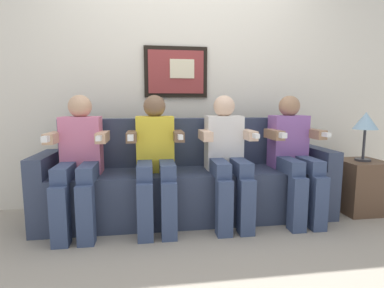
{
  "coord_description": "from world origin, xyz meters",
  "views": [
    {
      "loc": [
        -0.35,
        -2.3,
        1.03
      ],
      "look_at": [
        0.0,
        0.15,
        0.7
      ],
      "focal_mm": 27.78,
      "sensor_mm": 36.0,
      "label": 1
    }
  ],
  "objects_px": {
    "person_right_center": "(227,154)",
    "person_rightmost": "(294,152)",
    "couch": "(189,183)",
    "side_table_right": "(360,186)",
    "person_left_center": "(156,156)",
    "person_leftmost": "(79,158)",
    "table_lamp": "(366,123)"
  },
  "relations": [
    {
      "from": "couch",
      "to": "person_right_center",
      "type": "distance_m",
      "value": 0.46
    },
    {
      "from": "person_left_center",
      "to": "person_rightmost",
      "type": "bearing_deg",
      "value": 0.0
    },
    {
      "from": "couch",
      "to": "table_lamp",
      "type": "height_order",
      "value": "table_lamp"
    },
    {
      "from": "person_right_center",
      "to": "person_left_center",
      "type": "bearing_deg",
      "value": -179.96
    },
    {
      "from": "person_right_center",
      "to": "person_rightmost",
      "type": "bearing_deg",
      "value": -0.04
    },
    {
      "from": "side_table_right",
      "to": "table_lamp",
      "type": "xyz_separation_m",
      "value": [
        -0.0,
        -0.01,
        0.61
      ]
    },
    {
      "from": "person_rightmost",
      "to": "person_left_center",
      "type": "bearing_deg",
      "value": 180.0
    },
    {
      "from": "person_left_center",
      "to": "side_table_right",
      "type": "bearing_deg",
      "value": 1.8
    },
    {
      "from": "person_right_center",
      "to": "person_rightmost",
      "type": "relative_size",
      "value": 1.0
    },
    {
      "from": "person_leftmost",
      "to": "side_table_right",
      "type": "bearing_deg",
      "value": 1.37
    },
    {
      "from": "person_leftmost",
      "to": "person_left_center",
      "type": "xyz_separation_m",
      "value": [
        0.61,
        0.0,
        0.0
      ]
    },
    {
      "from": "couch",
      "to": "table_lamp",
      "type": "bearing_deg",
      "value": -4.23
    },
    {
      "from": "person_right_center",
      "to": "side_table_right",
      "type": "relative_size",
      "value": 2.22
    },
    {
      "from": "person_leftmost",
      "to": "table_lamp",
      "type": "relative_size",
      "value": 2.41
    },
    {
      "from": "person_leftmost",
      "to": "person_rightmost",
      "type": "xyz_separation_m",
      "value": [
        1.84,
        0.0,
        0.0
      ]
    },
    {
      "from": "person_left_center",
      "to": "table_lamp",
      "type": "bearing_deg",
      "value": 1.4
    },
    {
      "from": "side_table_right",
      "to": "table_lamp",
      "type": "relative_size",
      "value": 1.09
    },
    {
      "from": "person_rightmost",
      "to": "table_lamp",
      "type": "relative_size",
      "value": 2.41
    },
    {
      "from": "couch",
      "to": "person_left_center",
      "type": "bearing_deg",
      "value": -151.09
    },
    {
      "from": "person_left_center",
      "to": "person_right_center",
      "type": "height_order",
      "value": "same"
    },
    {
      "from": "couch",
      "to": "table_lamp",
      "type": "xyz_separation_m",
      "value": [
        1.64,
        -0.12,
        0.55
      ]
    },
    {
      "from": "person_right_center",
      "to": "person_rightmost",
      "type": "xyz_separation_m",
      "value": [
        0.61,
        -0.0,
        0.0
      ]
    },
    {
      "from": "couch",
      "to": "person_rightmost",
      "type": "bearing_deg",
      "value": -10.43
    },
    {
      "from": "couch",
      "to": "person_left_center",
      "type": "xyz_separation_m",
      "value": [
        -0.31,
        -0.17,
        0.29
      ]
    },
    {
      "from": "couch",
      "to": "side_table_right",
      "type": "relative_size",
      "value": 5.2
    },
    {
      "from": "couch",
      "to": "side_table_right",
      "type": "xyz_separation_m",
      "value": [
        1.65,
        -0.11,
        -0.06
      ]
    },
    {
      "from": "couch",
      "to": "side_table_right",
      "type": "distance_m",
      "value": 1.65
    },
    {
      "from": "person_right_center",
      "to": "table_lamp",
      "type": "distance_m",
      "value": 1.36
    },
    {
      "from": "person_leftmost",
      "to": "person_rightmost",
      "type": "distance_m",
      "value": 1.84
    },
    {
      "from": "couch",
      "to": "side_table_right",
      "type": "bearing_deg",
      "value": -3.74
    },
    {
      "from": "couch",
      "to": "person_right_center",
      "type": "xyz_separation_m",
      "value": [
        0.31,
        -0.17,
        0.29
      ]
    },
    {
      "from": "person_leftmost",
      "to": "table_lamp",
      "type": "distance_m",
      "value": 2.58
    }
  ]
}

